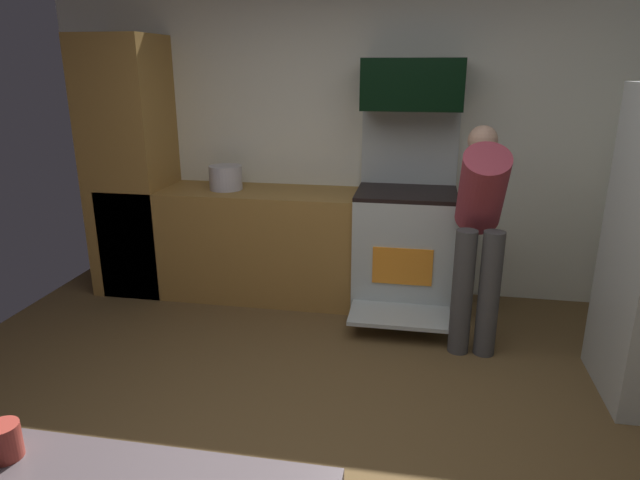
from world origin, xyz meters
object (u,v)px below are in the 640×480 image
object	(u,v)px
oven_range	(404,245)
person_cook	(480,223)
microwave	(412,84)
stock_pot	(226,178)
mug_coffee	(4,441)

from	to	relation	value
oven_range	person_cook	xyz separation A→B (m)	(0.49, -0.59, 0.37)
oven_range	microwave	size ratio (longest dim) A/B	2.09
person_cook	stock_pot	size ratio (longest dim) A/B	5.58
person_cook	oven_range	bearing A→B (deg)	130.01
stock_pot	oven_range	bearing A→B (deg)	-0.55
microwave	mug_coffee	xyz separation A→B (m)	(-0.93, -3.27, -0.78)
person_cook	mug_coffee	distance (m)	2.96
stock_pot	mug_coffee	bearing A→B (deg)	-80.55
mug_coffee	microwave	bearing A→B (deg)	74.19
microwave	person_cook	bearing A→B (deg)	-54.10
oven_range	person_cook	distance (m)	0.85
microwave	stock_pot	size ratio (longest dim) A/B	2.78
microwave	mug_coffee	distance (m)	3.49
stock_pot	person_cook	bearing A→B (deg)	-17.16
oven_range	microwave	world-z (taller)	microwave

